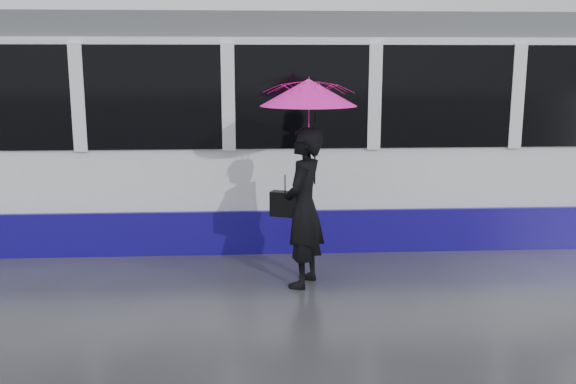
{
  "coord_description": "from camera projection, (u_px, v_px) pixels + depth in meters",
  "views": [
    {
      "loc": [
        0.52,
        -7.51,
        2.66
      ],
      "look_at": [
        0.97,
        0.22,
        1.1
      ],
      "focal_mm": 40.0,
      "sensor_mm": 36.0,
      "label": 1
    }
  ],
  "objects": [
    {
      "name": "ground",
      "position": [
        210.0,
        284.0,
        7.84
      ],
      "size": [
        90.0,
        90.0,
        0.0
      ],
      "primitive_type": "plane",
      "color": "#28282D",
      "rests_on": "ground"
    },
    {
      "name": "tram",
      "position": [
        2.0,
        131.0,
        9.78
      ],
      "size": [
        26.0,
        2.56,
        3.35
      ],
      "color": "white",
      "rests_on": "ground"
    },
    {
      "name": "rails",
      "position": [
        219.0,
        231.0,
        10.29
      ],
      "size": [
        34.0,
        1.51,
        0.02
      ],
      "color": "#3F3D38",
      "rests_on": "ground"
    },
    {
      "name": "handbag",
      "position": [
        285.0,
        204.0,
        7.65
      ],
      "size": [
        0.37,
        0.27,
        0.48
      ],
      "rotation": [
        0.0,
        0.0,
        -0.4
      ],
      "color": "black",
      "rests_on": "ground"
    },
    {
      "name": "woman",
      "position": [
        304.0,
        208.0,
        7.65
      ],
      "size": [
        0.7,
        0.83,
        1.92
      ],
      "primitive_type": "imported",
      "rotation": [
        0.0,
        0.0,
        -1.97
      ],
      "color": "black",
      "rests_on": "ground"
    },
    {
      "name": "umbrella",
      "position": [
        308.0,
        111.0,
        7.43
      ],
      "size": [
        1.48,
        1.48,
        1.3
      ],
      "rotation": [
        0.0,
        0.0,
        -0.4
      ],
      "color": "#F31457",
      "rests_on": "ground"
    }
  ]
}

